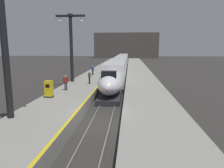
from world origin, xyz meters
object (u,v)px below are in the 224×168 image
passenger_mid_platform (66,82)px  rolling_suitcase (103,74)px  highspeed_train_main (120,65)px  station_column_mid (71,42)px  station_column_near (3,22)px  ticket_machine_yellow (49,90)px  passenger_far_waiting (89,77)px  passenger_near_edge (93,70)px

passenger_mid_platform → rolling_suitcase: bearing=78.1°
highspeed_train_main → station_column_mid: bearing=-107.1°
station_column_near → ticket_machine_yellow: station_column_near is taller
station_column_near → passenger_far_waiting: (2.78, 13.46, -5.31)m
passenger_mid_platform → passenger_far_waiting: (1.88, 4.15, 0.00)m
rolling_suitcase → ticket_machine_yellow: bearing=-101.5°
passenger_mid_platform → station_column_near: bearing=-95.5°
station_column_mid → passenger_far_waiting: bearing=-33.6°
station_column_near → passenger_far_waiting: station_column_near is taller
rolling_suitcase → ticket_machine_yellow: (-3.19, -15.74, 0.44)m
highspeed_train_main → passenger_mid_platform: size_ratio=34.00×
rolling_suitcase → passenger_near_edge: bearing=162.4°
highspeed_train_main → ticket_machine_yellow: 29.18m
rolling_suitcase → station_column_mid: bearing=-119.3°
station_column_near → passenger_near_edge: station_column_near is taller
passenger_mid_platform → rolling_suitcase: size_ratio=1.72×
passenger_far_waiting → rolling_suitcase: 8.25m
highspeed_train_main → passenger_near_edge: 13.02m
station_column_near → station_column_mid: (-0.05, 15.34, -0.77)m
passenger_mid_platform → passenger_far_waiting: 4.56m
passenger_near_edge → passenger_mid_platform: same height
station_column_near → station_column_mid: bearing=90.2°
station_column_mid → passenger_far_waiting: station_column_mid is taller
passenger_near_edge → rolling_suitcase: passenger_near_edge is taller
highspeed_train_main → station_column_near: bearing=-99.6°
station_column_mid → passenger_far_waiting: size_ratio=5.44×
station_column_mid → passenger_near_edge: (1.67, 6.91, -4.54)m
highspeed_train_main → passenger_near_edge: highspeed_train_main is taller
station_column_near → passenger_near_edge: 22.93m
highspeed_train_main → passenger_far_waiting: highspeed_train_main is taller
highspeed_train_main → passenger_far_waiting: 21.32m
station_column_near → station_column_mid: size_ratio=1.14×
ticket_machine_yellow → station_column_mid: bearing=92.1°
passenger_near_edge → passenger_mid_platform: 12.95m
passenger_near_edge → ticket_machine_yellow: passenger_near_edge is taller
station_column_near → rolling_suitcase: size_ratio=10.63×
ticket_machine_yellow → rolling_suitcase: bearing=78.5°
passenger_near_edge → passenger_far_waiting: bearing=-82.5°
ticket_machine_yellow → station_column_near: bearing=-92.9°
station_column_mid → passenger_mid_platform: (0.94, -6.03, -4.54)m
station_column_near → passenger_near_edge: bearing=85.8°
station_column_mid → passenger_far_waiting: 5.67m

